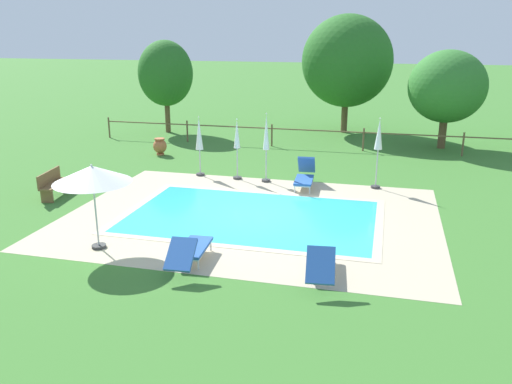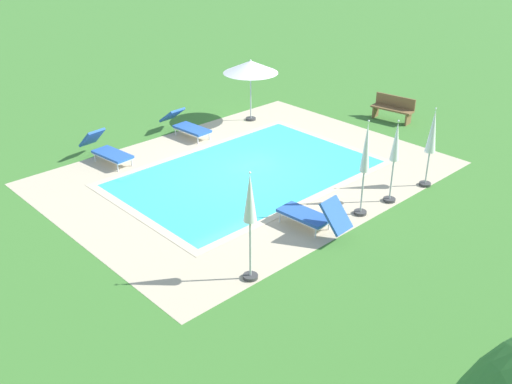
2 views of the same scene
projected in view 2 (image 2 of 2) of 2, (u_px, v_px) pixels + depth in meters
ground_plane at (247, 173)px, 16.78m from camera, size 160.00×160.00×0.00m
pool_deck_paving at (247, 173)px, 16.78m from camera, size 10.82×8.18×0.01m
swimming_pool_water at (247, 173)px, 16.78m from camera, size 7.14×4.50×0.01m
pool_coping_rim at (247, 173)px, 16.77m from camera, size 7.62×4.98×0.01m
sun_lounger_north_near_steps at (186, 125)px, 19.27m from camera, size 0.73×2.04×0.83m
sun_lounger_north_mid at (106, 150)px, 17.35m from camera, size 0.80×1.99×0.91m
sun_lounger_north_far at (313, 215)px, 13.74m from camera, size 0.72×1.90×0.98m
patio_umbrella_open_foreground at (251, 67)px, 19.94m from camera, size 1.91×1.91×2.18m
patio_umbrella_closed_row_west at (250, 207)px, 11.38m from camera, size 0.32×0.32×2.46m
patio_umbrella_closed_row_mid_west at (432, 136)px, 15.40m from camera, size 0.32×0.32×2.25m
patio_umbrella_closed_row_centre at (395, 150)px, 14.58m from camera, size 0.32×0.32×2.25m
patio_umbrella_closed_row_mid_east at (366, 156)px, 13.89m from camera, size 0.32×0.32×2.50m
wooden_bench_lawn_side at (393, 108)px, 20.56m from camera, size 0.66×1.55×0.87m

